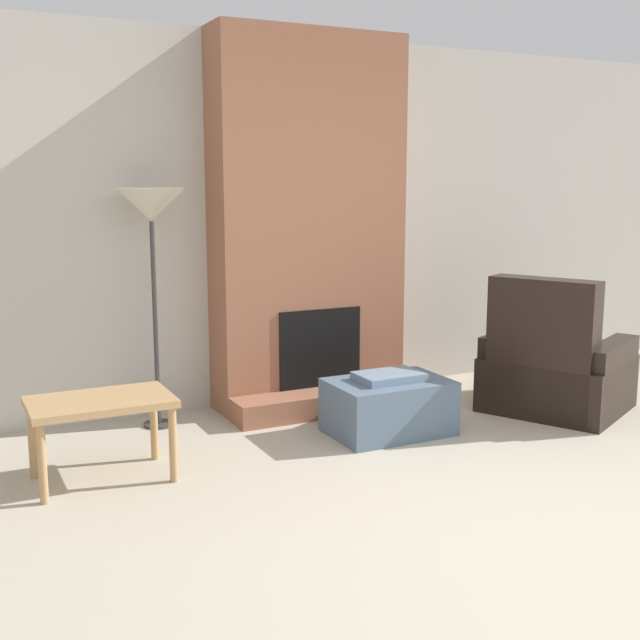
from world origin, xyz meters
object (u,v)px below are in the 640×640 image
object	(u,v)px
armchair	(553,372)
floor_lamp_left	(151,212)
side_table	(101,410)
ottoman	(389,406)

from	to	relation	value
armchair	floor_lamp_left	bearing A→B (deg)	43.57
armchair	floor_lamp_left	world-z (taller)	floor_lamp_left
armchair	side_table	world-z (taller)	armchair
side_table	floor_lamp_left	world-z (taller)	floor_lamp_left
ottoman	armchair	xyz separation A→B (m)	(1.28, -0.09, 0.10)
ottoman	armchair	bearing A→B (deg)	-3.90
ottoman	floor_lamp_left	xyz separation A→B (m)	(-1.28, 0.81, 1.22)
floor_lamp_left	ottoman	bearing A→B (deg)	-32.37
ottoman	armchair	size ratio (longest dim) A/B	0.64
side_table	armchair	bearing A→B (deg)	-1.43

